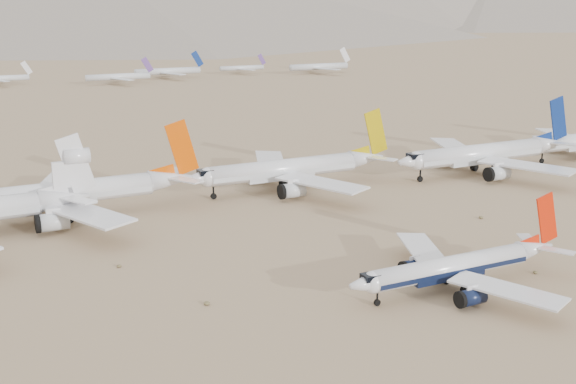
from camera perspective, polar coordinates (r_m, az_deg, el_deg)
name	(u,v)px	position (r m, az deg, el deg)	size (l,w,h in m)	color
ground	(425,303)	(114.46, 10.79, -8.60)	(7000.00, 7000.00, 0.00)	#8D7252
main_airliner	(459,266)	(119.77, 13.38, -5.70)	(39.49, 38.57, 13.93)	silver
row2_navy_widebody	(486,153)	(201.53, 15.38, 2.96)	(54.82, 53.61, 19.50)	silver
row2_gold_tail	(291,169)	(177.37, 0.28, 1.85)	(52.24, 51.09, 18.60)	silver
row2_orange_tail	(68,193)	(160.33, -17.02, -0.11)	(54.90, 53.71, 19.58)	silver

